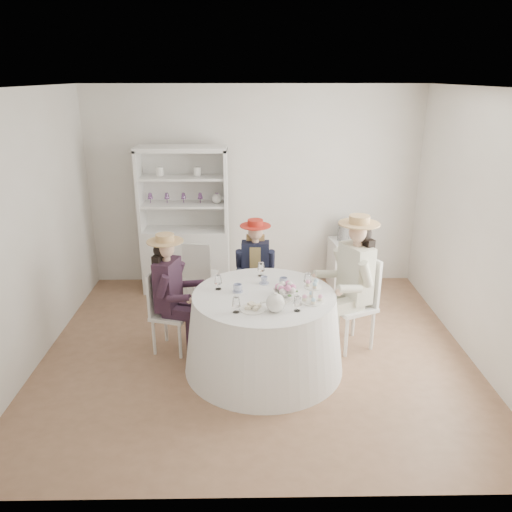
{
  "coord_description": "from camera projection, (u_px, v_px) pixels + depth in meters",
  "views": [
    {
      "loc": [
        -0.08,
        -4.72,
        2.81
      ],
      "look_at": [
        0.0,
        0.1,
        1.05
      ],
      "focal_mm": 35.0,
      "sensor_mm": 36.0,
      "label": 1
    }
  ],
  "objects": [
    {
      "name": "ground",
      "position": [
        256.0,
        350.0,
        5.4
      ],
      "size": [
        4.5,
        4.5,
        0.0
      ],
      "primitive_type": "plane",
      "color": "brown",
      "rests_on": "ground"
    },
    {
      "name": "teacup_b",
      "position": [
        264.0,
        281.0,
        5.07
      ],
      "size": [
        0.07,
        0.07,
        0.07
      ],
      "primitive_type": "imported",
      "rotation": [
        0.0,
        0.0,
        -0.04
      ],
      "color": "white",
      "rests_on": "tea_table"
    },
    {
      "name": "tea_table",
      "position": [
        264.0,
        331.0,
        4.98
      ],
      "size": [
        1.6,
        1.6,
        0.8
      ],
      "rotation": [
        0.0,
        0.0,
        -0.23
      ],
      "color": "white",
      "rests_on": "ground"
    },
    {
      "name": "flower_bowl",
      "position": [
        284.0,
        293.0,
        4.8
      ],
      "size": [
        0.24,
        0.24,
        0.05
      ],
      "primitive_type": "imported",
      "rotation": [
        0.0,
        0.0,
        0.25
      ],
      "color": "white",
      "rests_on": "tea_table"
    },
    {
      "name": "hutch",
      "position": [
        186.0,
        241.0,
        6.73
      ],
      "size": [
        1.19,
        0.53,
        1.95
      ],
      "rotation": [
        0.0,
        0.0,
        -0.09
      ],
      "color": "silver",
      "rests_on": "ground"
    },
    {
      "name": "wall_back",
      "position": [
        254.0,
        188.0,
        6.81
      ],
      "size": [
        4.5,
        0.0,
        4.5
      ],
      "primitive_type": "plane",
      "rotation": [
        1.57,
        0.0,
        0.0
      ],
      "color": "silver",
      "rests_on": "ground"
    },
    {
      "name": "ceiling",
      "position": [
        256.0,
        87.0,
        4.47
      ],
      "size": [
        4.5,
        4.5,
        0.0
      ],
      "primitive_type": "plane",
      "rotation": [
        3.14,
        0.0,
        0.0
      ],
      "color": "white",
      "rests_on": "wall_back"
    },
    {
      "name": "wall_front",
      "position": [
        261.0,
        327.0,
        3.05
      ],
      "size": [
        4.5,
        0.0,
        4.5
      ],
      "primitive_type": "plane",
      "rotation": [
        -1.57,
        0.0,
        0.0
      ],
      "color": "silver",
      "rests_on": "ground"
    },
    {
      "name": "flower_arrangement",
      "position": [
        285.0,
        288.0,
        4.78
      ],
      "size": [
        0.17,
        0.16,
        0.06
      ],
      "rotation": [
        0.0,
        0.0,
        0.18
      ],
      "color": "pink",
      "rests_on": "tea_table"
    },
    {
      "name": "wall_right",
      "position": [
        482.0,
        230.0,
        4.97
      ],
      "size": [
        0.0,
        4.5,
        4.5
      ],
      "primitive_type": "plane",
      "rotation": [
        1.57,
        0.0,
        -1.57
      ],
      "color": "silver",
      "rests_on": "ground"
    },
    {
      "name": "teacup_c",
      "position": [
        284.0,
        282.0,
        5.04
      ],
      "size": [
        0.12,
        0.12,
        0.07
      ],
      "primitive_type": "imported",
      "rotation": [
        0.0,
        0.0,
        -0.41
      ],
      "color": "white",
      "rests_on": "tea_table"
    },
    {
      "name": "table_teapot",
      "position": [
        276.0,
        303.0,
        4.47
      ],
      "size": [
        0.25,
        0.17,
        0.18
      ],
      "rotation": [
        0.0,
        0.0,
        -0.25
      ],
      "color": "white",
      "rests_on": "tea_table"
    },
    {
      "name": "guest_left",
      "position": [
        170.0,
        287.0,
        5.17
      ],
      "size": [
        0.53,
        0.49,
        1.31
      ],
      "rotation": [
        0.0,
        0.0,
        1.29
      ],
      "color": "silver",
      "rests_on": "ground"
    },
    {
      "name": "stemware_set",
      "position": [
        264.0,
        287.0,
        4.81
      ],
      "size": [
        0.97,
        0.93,
        0.15
      ],
      "color": "white",
      "rests_on": "tea_table"
    },
    {
      "name": "spare_chair",
      "position": [
        199.0,
        273.0,
        6.22
      ],
      "size": [
        0.43,
        0.43,
        0.89
      ],
      "rotation": [
        0.0,
        0.0,
        2.96
      ],
      "color": "silver",
      "rests_on": "ground"
    },
    {
      "name": "guest_right",
      "position": [
        353.0,
        275.0,
        5.2
      ],
      "size": [
        0.62,
        0.56,
        1.48
      ],
      "rotation": [
        0.0,
        0.0,
        -1.14
      ],
      "color": "silver",
      "rests_on": "ground"
    },
    {
      "name": "guest_mid",
      "position": [
        255.0,
        265.0,
        5.83
      ],
      "size": [
        0.45,
        0.47,
        1.26
      ],
      "rotation": [
        0.0,
        0.0,
        -0.04
      ],
      "color": "silver",
      "rests_on": "ground"
    },
    {
      "name": "teacup_a",
      "position": [
        238.0,
        288.0,
        4.88
      ],
      "size": [
        0.12,
        0.12,
        0.07
      ],
      "primitive_type": "imported",
      "rotation": [
        0.0,
        0.0,
        -0.39
      ],
      "color": "white",
      "rests_on": "tea_table"
    },
    {
      "name": "hatbox",
      "position": [
        348.0,
        231.0,
        6.78
      ],
      "size": [
        0.31,
        0.31,
        0.27
      ],
      "primitive_type": "cylinder",
      "rotation": [
        0.0,
        0.0,
        0.15
      ],
      "color": "black",
      "rests_on": "side_table"
    },
    {
      "name": "side_table",
      "position": [
        346.0,
        263.0,
        6.94
      ],
      "size": [
        0.48,
        0.48,
        0.67
      ],
      "primitive_type": "cube",
      "rotation": [
        0.0,
        0.0,
        0.12
      ],
      "color": "silver",
      "rests_on": "ground"
    },
    {
      "name": "wall_left",
      "position": [
        28.0,
        232.0,
        4.9
      ],
      "size": [
        0.0,
        4.5,
        4.5
      ],
      "primitive_type": "plane",
      "rotation": [
        1.57,
        0.0,
        1.57
      ],
      "color": "silver",
      "rests_on": "ground"
    },
    {
      "name": "cupcake_stand",
      "position": [
        313.0,
        294.0,
        4.66
      ],
      "size": [
        0.22,
        0.22,
        0.21
      ],
      "rotation": [
        0.0,
        0.0,
        0.38
      ],
      "color": "white",
      "rests_on": "tea_table"
    },
    {
      "name": "sandwich_plate",
      "position": [
        253.0,
        308.0,
        4.52
      ],
      "size": [
        0.24,
        0.24,
        0.05
      ],
      "rotation": [
        0.0,
        0.0,
        -0.01
      ],
      "color": "white",
      "rests_on": "tea_table"
    }
  ]
}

